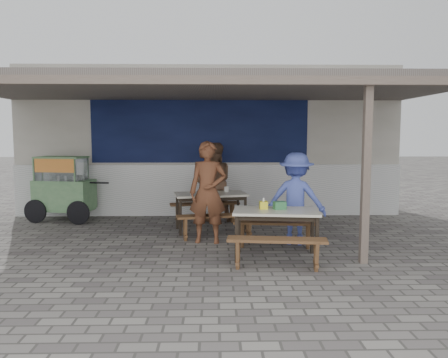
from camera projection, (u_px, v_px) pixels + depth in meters
name	position (u px, v px, depth m)	size (l,w,h in m)	color
ground	(206.00, 248.00, 7.34)	(60.00, 60.00, 0.00)	slate
back_wall	(209.00, 142.00, 10.72)	(9.00, 1.28, 3.50)	beige
warung_roof	(208.00, 90.00, 7.95)	(9.00, 4.21, 2.81)	#5E5651
table_left	(211.00, 197.00, 8.60)	(1.49, 0.97, 0.75)	beige
bench_left_street	(217.00, 221.00, 7.94)	(1.51, 0.54, 0.45)	brown
bench_left_wall	(205.00, 208.00, 9.33)	(1.51, 0.54, 0.45)	brown
table_right	(276.00, 215.00, 6.70)	(1.37, 0.88, 0.75)	beige
bench_right_street	(277.00, 246.00, 6.13)	(1.42, 0.44, 0.45)	brown
bench_right_wall	(275.00, 228.00, 7.33)	(1.42, 0.44, 0.45)	brown
vendor_cart	(63.00, 186.00, 9.57)	(1.83, 0.94, 1.42)	#6D9664
patron_street_side	(208.00, 192.00, 7.64)	(0.65, 0.43, 1.79)	brown
patron_wall_side	(214.00, 182.00, 9.54)	(0.84, 0.65, 1.72)	brown
patron_right_table	(296.00, 199.00, 7.55)	(1.03, 0.59, 1.59)	#4D5DBE
tissue_box	(264.00, 205.00, 6.77)	(0.12, 0.12, 0.12)	yellow
donation_box	(280.00, 205.00, 6.74)	(0.18, 0.12, 0.12)	#347544
condiment_jar	(226.00, 189.00, 8.82)	(0.09, 0.09, 0.10)	white
condiment_bowl	(203.00, 192.00, 8.64)	(0.18, 0.18, 0.04)	white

